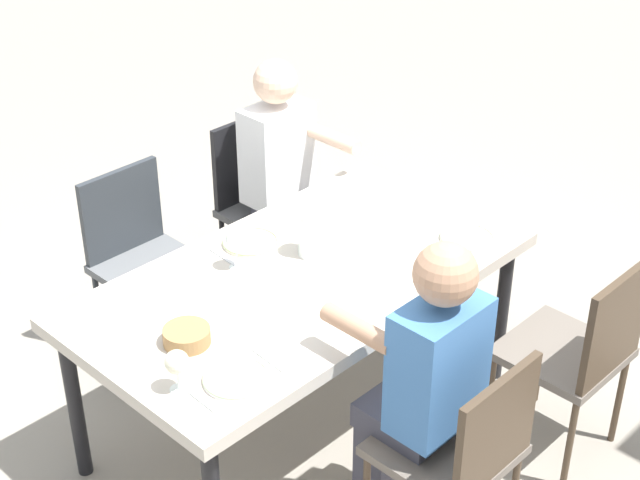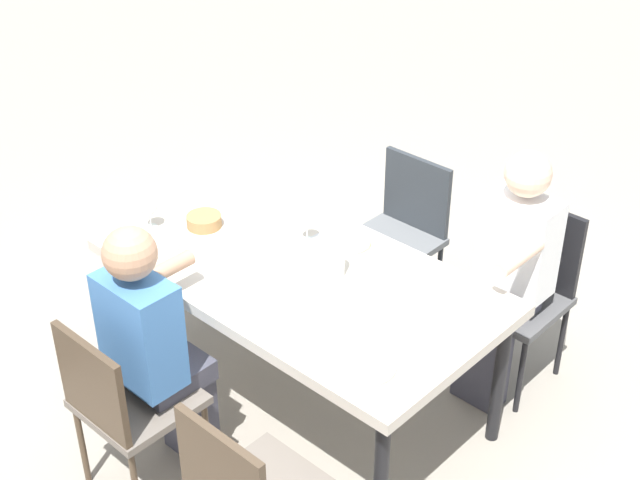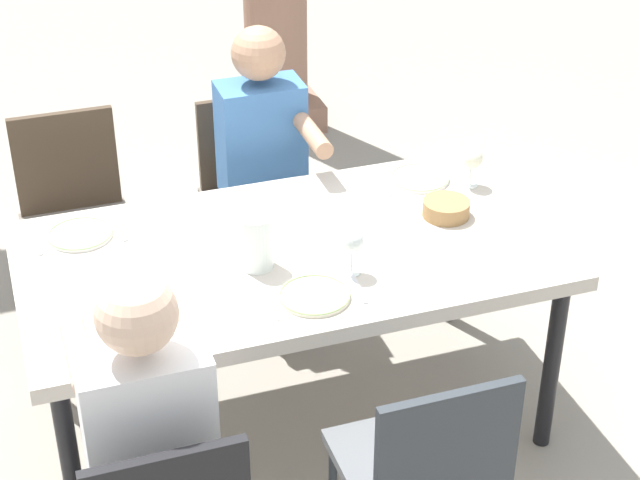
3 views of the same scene
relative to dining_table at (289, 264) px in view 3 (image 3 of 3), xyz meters
The scene contains 20 objects.
ground_plane 0.70m from the dining_table, ahead, with size 16.00×16.00×0.00m, color gray.
dining_table is the anchor object (origin of this frame).
chair_west_north 1.13m from the dining_table, 124.66° to the left, with size 0.44×0.44×0.92m.
chair_mid_north 0.94m from the dining_table, 82.00° to the left, with size 0.44×0.44×0.88m.
chair_mid_south 0.94m from the dining_table, 82.01° to the right, with size 0.44×0.44×0.90m.
diner_woman_green 0.73m from the dining_table, 79.65° to the left, with size 0.34×0.50×1.27m.
diner_man_white 0.98m from the dining_table, 130.79° to the right, with size 0.35×0.50×1.27m.
plate_0 0.74m from the dining_table, 154.88° to the left, with size 0.23×0.23×0.02m.
fork_0 0.88m from the dining_table, 159.05° to the left, with size 0.02×0.17×0.01m, color silver.
spoon_0 0.61m from the dining_table, 148.82° to the left, with size 0.02×0.17×0.01m, color silver.
plate_1 0.32m from the dining_table, 91.74° to the right, with size 0.23×0.23×0.02m.
wine_glass_1 0.32m from the dining_table, 54.49° to the right, with size 0.08×0.08×0.17m.
fork_1 0.36m from the dining_table, 117.07° to the right, with size 0.02×0.17×0.01m, color silver.
spoon_1 0.35m from the dining_table, 65.76° to the right, with size 0.02×0.17×0.01m, color silver.
plate_2 0.71m from the dining_table, 26.90° to the left, with size 0.23×0.23×0.02m.
wine_glass_2 0.84m from the dining_table, 15.40° to the left, with size 0.08×0.08×0.16m.
fork_2 0.58m from the dining_table, 33.71° to the left, with size 0.02×0.17×0.01m, color silver.
spoon_2 0.84m from the dining_table, 22.26° to the left, with size 0.02×0.17×0.01m, color silver.
water_pitcher 0.21m from the dining_table, 151.73° to the right, with size 0.11×0.11×0.19m.
bread_basket 0.62m from the dining_table, ahead, with size 0.17×0.17×0.06m, color #9E7547.
Camera 3 is at (-0.89, -2.97, 2.67)m, focal length 59.47 mm.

